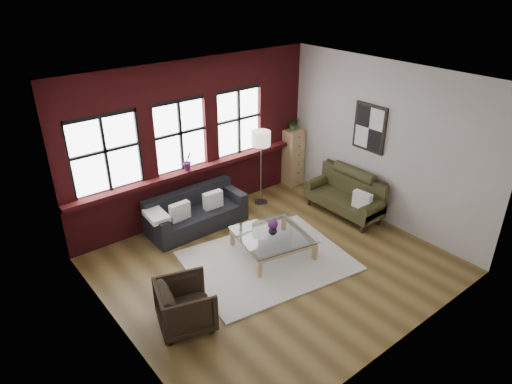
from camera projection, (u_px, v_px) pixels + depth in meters
floor at (273, 264)px, 8.04m from camera, size 5.50×5.50×0.00m
ceiling at (276, 82)px, 6.60m from camera, size 5.50×5.50×0.00m
wall_back at (192, 140)px, 9.06m from camera, size 5.50×0.00×5.50m
wall_front at (408, 251)px, 5.58m from camera, size 5.50×0.00×5.50m
wall_left at (111, 240)px, 5.79m from camera, size 0.00×5.00×5.00m
wall_right at (382, 144)px, 8.86m from camera, size 0.00×5.00×5.00m
brick_backwall at (194, 140)px, 9.02m from camera, size 5.50×0.12×3.20m
sill_ledge at (198, 168)px, 9.21m from camera, size 5.50×0.30×0.08m
window_left at (105, 155)px, 7.95m from camera, size 1.38×0.10×1.50m
window_mid at (180, 136)px, 8.79m from camera, size 1.38×0.10×1.50m
window_right at (238, 122)px, 9.57m from camera, size 1.38×0.10×1.50m
wall_poster at (370, 128)px, 8.93m from camera, size 0.05×0.74×0.94m
shag_rug at (268, 261)px, 8.10m from camera, size 3.03×2.54×0.03m
dark_sofa at (197, 211)px, 9.00m from camera, size 1.97×0.80×0.71m
pillow_a at (180, 211)px, 8.61m from camera, size 0.41×0.16×0.34m
pillow_b at (213, 200)px, 9.03m from camera, size 0.40×0.15×0.34m
vintage_settee at (344, 195)px, 9.42m from camera, size 0.76×1.72×0.92m
pillow_settee at (362, 200)px, 8.96m from camera, size 0.18×0.39×0.34m
armchair at (186, 305)px, 6.53m from camera, size 0.98×0.97×0.72m
coffee_table at (273, 244)px, 8.26m from camera, size 1.45×1.45×0.41m
vase at (273, 230)px, 8.13m from camera, size 0.17×0.17×0.17m
flowers at (273, 224)px, 8.08m from camera, size 0.18×0.18×0.18m
drawer_chest at (292, 157)px, 10.70m from camera, size 0.41×0.41×1.33m
potted_plant_top at (293, 124)px, 10.33m from camera, size 0.31×0.28×0.30m
floor_lamp at (261, 165)px, 9.68m from camera, size 0.40×0.40×1.80m
sill_plant at (187, 161)px, 8.95m from camera, size 0.25×0.23×0.37m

